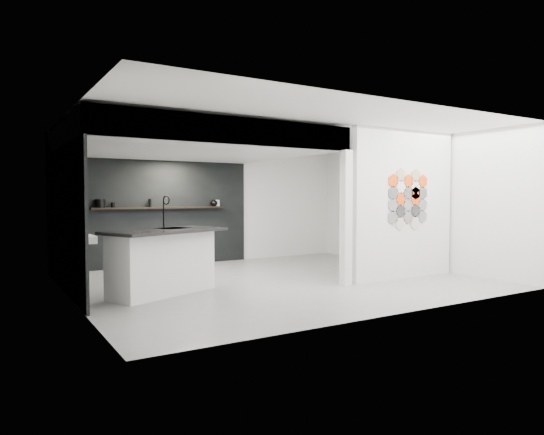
{
  "coord_description": "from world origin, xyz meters",
  "views": [
    {
      "loc": [
        -4.65,
        -7.54,
        1.55
      ],
      "look_at": [
        0.1,
        0.3,
        1.15
      ],
      "focal_mm": 32.0,
      "sensor_mm": 36.0,
      "label": 1
    }
  ],
  "objects": [
    {
      "name": "floor",
      "position": [
        0.0,
        0.0,
        -0.01
      ],
      "size": [
        7.0,
        6.0,
        0.01
      ],
      "primitive_type": "cube",
      "color": "slate"
    },
    {
      "name": "partition_panel",
      "position": [
        2.23,
        -1.0,
        1.4
      ],
      "size": [
        2.45,
        0.15,
        2.8
      ],
      "primitive_type": "cube",
      "color": "silver",
      "rests_on": "floor"
    },
    {
      "name": "bay_clad_back",
      "position": [
        -1.3,
        2.97,
        1.18
      ],
      "size": [
        4.4,
        0.04,
        2.35
      ],
      "primitive_type": "cube",
      "color": "black",
      "rests_on": "floor"
    },
    {
      "name": "bay_clad_left",
      "position": [
        -3.47,
        1.0,
        1.18
      ],
      "size": [
        0.04,
        4.0,
        2.35
      ],
      "primitive_type": "cube",
      "color": "black",
      "rests_on": "floor"
    },
    {
      "name": "bulkhead",
      "position": [
        -1.3,
        1.0,
        2.55
      ],
      "size": [
        4.4,
        4.0,
        0.4
      ],
      "primitive_type": "cube",
      "color": "silver",
      "rests_on": "corner_column"
    },
    {
      "name": "corner_column",
      "position": [
        0.82,
        -1.0,
        1.18
      ],
      "size": [
        0.16,
        0.16,
        2.35
      ],
      "primitive_type": "cube",
      "color": "silver",
      "rests_on": "floor"
    },
    {
      "name": "fascia_beam",
      "position": [
        -1.3,
        -0.92,
        2.55
      ],
      "size": [
        4.4,
        0.16,
        0.4
      ],
      "primitive_type": "cube",
      "color": "silver",
      "rests_on": "corner_column"
    },
    {
      "name": "wall_basin",
      "position": [
        -3.24,
        0.8,
        0.85
      ],
      "size": [
        0.4,
        0.6,
        0.12
      ],
      "primitive_type": "cube",
      "color": "silver",
      "rests_on": "bay_clad_left"
    },
    {
      "name": "display_shelf",
      "position": [
        -1.2,
        2.87,
        1.3
      ],
      "size": [
        3.0,
        0.15,
        0.04
      ],
      "primitive_type": "cube",
      "color": "black",
      "rests_on": "bay_clad_back"
    },
    {
      "name": "kitchen_island",
      "position": [
        -2.18,
        -0.12,
        0.53
      ],
      "size": [
        2.13,
        1.54,
        1.57
      ],
      "rotation": [
        0.0,
        0.0,
        0.4
      ],
      "color": "silver",
      "rests_on": "floor"
    },
    {
      "name": "stockpot",
      "position": [
        -2.51,
        2.87,
        1.41
      ],
      "size": [
        0.28,
        0.28,
        0.17
      ],
      "primitive_type": "cylinder",
      "rotation": [
        0.0,
        0.0,
        -0.43
      ],
      "color": "black",
      "rests_on": "display_shelf"
    },
    {
      "name": "kettle",
      "position": [
        0.07,
        2.87,
        1.4
      ],
      "size": [
        0.19,
        0.19,
        0.15
      ],
      "primitive_type": "ellipsoid",
      "rotation": [
        0.0,
        0.0,
        -0.05
      ],
      "color": "black",
      "rests_on": "display_shelf"
    },
    {
      "name": "glass_bowl",
      "position": [
        0.15,
        2.87,
        1.36
      ],
      "size": [
        0.15,
        0.15,
        0.09
      ],
      "primitive_type": "cylinder",
      "rotation": [
        0.0,
        0.0,
        -0.25
      ],
      "color": "gray",
      "rests_on": "display_shelf"
    },
    {
      "name": "glass_vase",
      "position": [
        0.15,
        2.87,
        1.39
      ],
      "size": [
        0.13,
        0.13,
        0.15
      ],
      "primitive_type": "cylinder",
      "rotation": [
        0.0,
        0.0,
        -0.24
      ],
      "color": "gray",
      "rests_on": "display_shelf"
    },
    {
      "name": "bottle_dark",
      "position": [
        -1.46,
        2.87,
        1.41
      ],
      "size": [
        0.08,
        0.08,
        0.18
      ],
      "primitive_type": "cylinder",
      "rotation": [
        0.0,
        0.0,
        0.22
      ],
      "color": "black",
      "rests_on": "display_shelf"
    },
    {
      "name": "utensil_cup",
      "position": [
        -2.25,
        2.87,
        1.37
      ],
      "size": [
        0.09,
        0.09,
        0.1
      ],
      "primitive_type": "cylinder",
      "rotation": [
        0.0,
        0.0,
        -0.12
      ],
      "color": "black",
      "rests_on": "display_shelf"
    },
    {
      "name": "hex_tile_cluster",
      "position": [
        2.26,
        -1.09,
        1.5
      ],
      "size": [
        1.04,
        0.02,
        1.16
      ],
      "color": "#66635E",
      "rests_on": "partition_panel"
    }
  ]
}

